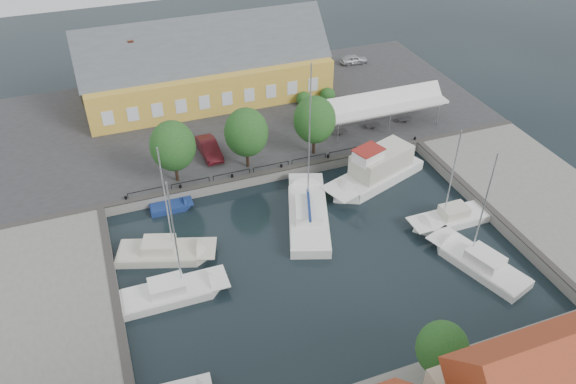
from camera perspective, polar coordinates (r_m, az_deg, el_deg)
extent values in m
plane|color=black|center=(47.75, 2.51, -5.47)|extent=(140.00, 140.00, 0.00)
cube|color=#2D2D30|center=(65.38, -5.22, 7.63)|extent=(56.00, 26.00, 1.00)
cube|color=slate|center=(44.49, -24.30, -12.73)|extent=(12.00, 24.00, 1.00)
cube|color=slate|center=(56.87, 24.31, -0.73)|extent=(12.00, 24.00, 1.00)
cube|color=#383533|center=(54.69, -1.56, 2.14)|extent=(56.00, 0.60, 0.12)
cube|color=#383533|center=(43.46, -17.05, -10.84)|extent=(0.60, 24.00, 0.12)
cube|color=#383533|center=(53.08, 19.90, -1.57)|extent=(0.60, 24.00, 0.12)
cylinder|color=black|center=(52.96, -16.15, -0.61)|extent=(0.24, 0.24, 0.40)
cylinder|color=black|center=(53.22, -10.87, 0.50)|extent=(0.24, 0.24, 0.40)
cylinder|color=black|center=(53.94, -5.69, 1.59)|extent=(0.24, 0.24, 0.40)
cylinder|color=black|center=(55.11, -0.68, 2.63)|extent=(0.24, 0.24, 0.40)
cylinder|color=black|center=(56.70, 4.09, 3.60)|extent=(0.24, 0.24, 0.40)
cylinder|color=black|center=(58.67, 8.58, 4.49)|extent=(0.24, 0.24, 0.40)
cylinder|color=black|center=(60.99, 12.76, 5.29)|extent=(0.24, 0.24, 0.40)
cube|color=gold|center=(68.10, -8.18, 11.23)|extent=(28.00, 10.00, 4.50)
cube|color=#474C51|center=(66.70, -8.44, 13.95)|extent=(28.56, 7.60, 7.60)
cube|color=gold|center=(72.69, -17.10, 11.22)|extent=(6.00, 6.00, 3.50)
cube|color=brown|center=(65.02, -15.65, 14.17)|extent=(0.60, 0.60, 1.20)
cube|color=white|center=(61.70, 9.61, 8.76)|extent=(14.00, 4.00, 0.25)
cylinder|color=silver|center=(58.45, 5.11, 5.96)|extent=(0.10, 0.10, 2.70)
cylinder|color=silver|center=(61.28, 3.71, 7.57)|extent=(0.10, 0.10, 2.70)
cylinder|color=silver|center=(60.98, 10.28, 6.88)|extent=(0.10, 0.10, 2.70)
cylinder|color=silver|center=(63.70, 8.72, 8.41)|extent=(0.10, 0.10, 2.70)
cylinder|color=silver|center=(63.99, 15.02, 7.67)|extent=(0.10, 0.10, 2.70)
cylinder|color=silver|center=(66.58, 13.36, 9.12)|extent=(0.10, 0.10, 2.70)
cylinder|color=black|center=(53.88, -11.27, 2.06)|extent=(0.30, 0.30, 2.10)
ellipsoid|color=#1B4E1B|center=(52.37, -11.63, 4.61)|extent=(4.20, 4.20, 4.83)
cylinder|color=black|center=(55.01, -4.13, 3.52)|extent=(0.30, 0.30, 2.10)
ellipsoid|color=#1B4E1B|center=(53.52, -4.26, 6.07)|extent=(4.20, 4.20, 4.83)
cylinder|color=black|center=(56.98, 2.63, 4.85)|extent=(0.30, 0.30, 2.10)
ellipsoid|color=#1B4E1B|center=(55.55, 2.71, 7.34)|extent=(4.20, 4.20, 4.83)
imported|color=#B4B7BC|center=(77.50, 6.70, 13.24)|extent=(3.73, 1.71, 1.24)
imported|color=#53131A|center=(57.33, -8.01, 4.41)|extent=(1.92, 4.87, 1.58)
cube|color=white|center=(49.81, 2.09, -3.14)|extent=(6.17, 9.64, 1.50)
cube|color=white|center=(50.19, 2.05, -1.63)|extent=(6.64, 11.30, 0.08)
cube|color=white|center=(49.20, 2.11, -1.86)|extent=(3.36, 4.17, 0.90)
cylinder|color=silver|center=(46.92, 2.19, 5.36)|extent=(0.12, 0.12, 13.54)
cube|color=navy|center=(48.56, 2.14, -1.33)|extent=(1.69, 4.33, 0.22)
cube|color=white|center=(56.17, 9.27, 1.46)|extent=(9.65, 6.21, 1.80)
cube|color=white|center=(54.92, 8.57, 1.84)|extent=(11.31, 6.68, 0.08)
cube|color=beige|center=(55.06, 9.47, 3.17)|extent=(6.82, 4.79, 2.20)
cube|color=white|center=(52.99, 8.14, 3.67)|extent=(2.96, 2.59, 1.20)
cube|color=maroon|center=(52.64, 8.20, 4.27)|extent=(3.21, 2.76, 0.10)
cube|color=white|center=(52.27, 16.43, -2.83)|extent=(5.94, 2.51, 1.30)
cube|color=white|center=(51.47, 15.89, -2.43)|extent=(7.12, 2.42, 0.08)
cube|color=beige|center=(51.50, 16.51, -1.87)|extent=(2.38, 1.69, 0.90)
cylinder|color=silver|center=(48.68, 16.30, 1.49)|extent=(0.12, 0.12, 8.89)
cube|color=white|center=(48.16, 19.29, -7.49)|extent=(4.86, 7.54, 1.30)
cube|color=white|center=(48.00, 18.62, -6.36)|extent=(5.20, 8.84, 0.08)
cube|color=white|center=(47.47, 19.40, -6.38)|extent=(2.68, 3.26, 0.90)
cylinder|color=silver|center=(45.19, 19.26, -1.47)|extent=(0.12, 0.12, 9.81)
cube|color=beige|center=(47.93, -12.99, -6.33)|extent=(7.12, 4.76, 1.30)
cube|color=beige|center=(47.32, -12.12, -5.71)|extent=(8.33, 5.06, 0.08)
cube|color=beige|center=(47.14, -12.98, -5.30)|extent=(3.10, 2.66, 0.90)
cylinder|color=silver|center=(44.16, -12.28, -1.01)|extent=(0.12, 0.12, 9.84)
cube|color=white|center=(44.43, -12.24, -10.41)|extent=(6.62, 2.73, 1.30)
cube|color=white|center=(43.97, -11.29, -9.56)|extent=(7.94, 2.63, 0.08)
cube|color=white|center=(43.62, -12.21, -9.33)|extent=(2.65, 1.84, 0.90)
cylinder|color=silver|center=(40.70, -11.40, -4.65)|extent=(0.12, 0.12, 9.80)
cube|color=navy|center=(52.63, -12.10, -1.71)|extent=(3.20, 1.64, 0.80)
cube|color=navy|center=(52.39, -11.73, -1.25)|extent=(3.83, 1.58, 0.08)
cube|color=brown|center=(27.28, 24.94, -17.07)|extent=(0.70, 0.70, 1.00)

